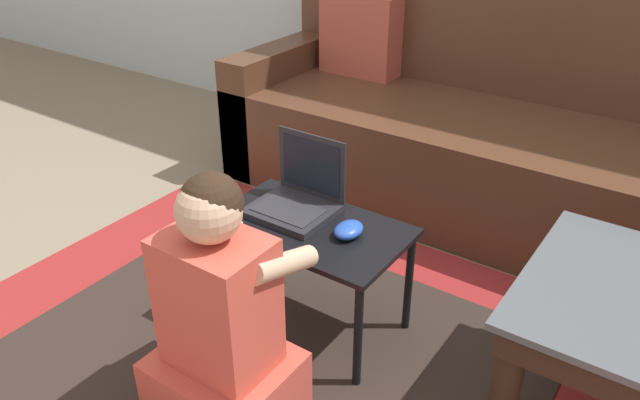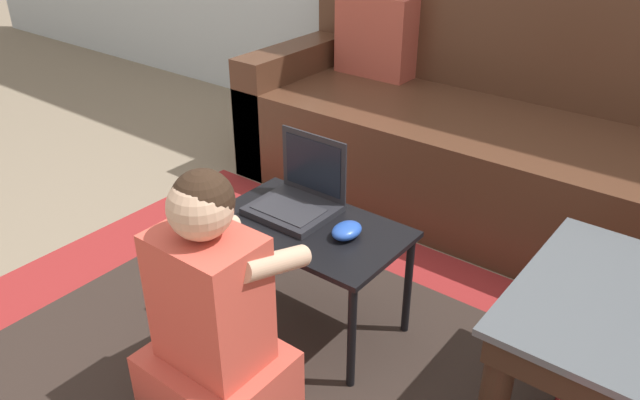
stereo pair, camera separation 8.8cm
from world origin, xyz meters
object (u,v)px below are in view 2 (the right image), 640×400
(couch, at_px, (510,142))
(person_seated, at_px, (213,320))
(laptop_desk, at_px, (310,238))
(laptop, at_px, (298,199))
(computer_mouse, at_px, (347,231))

(couch, height_order, person_seated, couch)
(couch, xyz_separation_m, laptop_desk, (-0.17, -1.08, 0.02))
(couch, bearing_deg, laptop, -103.60)
(laptop, xyz_separation_m, computer_mouse, (0.21, -0.03, -0.02))
(computer_mouse, bearing_deg, couch, 87.71)
(laptop_desk, relative_size, person_seated, 0.81)
(laptop, relative_size, person_seated, 0.34)
(couch, distance_m, laptop_desk, 1.09)
(laptop_desk, distance_m, person_seated, 0.41)
(couch, height_order, laptop, couch)
(laptop_desk, xyz_separation_m, laptop, (-0.08, 0.05, 0.08))
(couch, height_order, laptop_desk, couch)
(person_seated, bearing_deg, laptop_desk, 93.09)
(laptop, relative_size, computer_mouse, 2.38)
(couch, xyz_separation_m, laptop, (-0.25, -1.03, 0.10))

